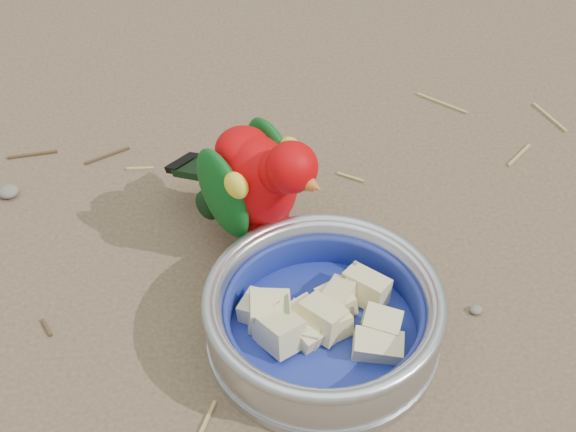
{
  "coord_description": "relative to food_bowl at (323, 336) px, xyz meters",
  "views": [
    {
      "loc": [
        -0.09,
        -0.4,
        0.63
      ],
      "look_at": [
        -0.05,
        0.17,
        0.08
      ],
      "focal_mm": 55.0,
      "sensor_mm": 36.0,
      "label": 1
    }
  ],
  "objects": [
    {
      "name": "fruit_wedges",
      "position": [
        -0.0,
        0.0,
        0.02
      ],
      "size": [
        0.13,
        0.13,
        0.03
      ],
      "primitive_type": null,
      "color": "beige",
      "rests_on": "food_bowl"
    },
    {
      "name": "ground_debris",
      "position": [
        -0.01,
        -0.01,
        -0.01
      ],
      "size": [
        0.9,
        0.8,
        0.01
      ],
      "primitive_type": null,
      "color": "tan",
      "rests_on": "ground"
    },
    {
      "name": "lory_parrot",
      "position": [
        -0.05,
        0.12,
        0.07
      ],
      "size": [
        0.19,
        0.19,
        0.15
      ],
      "primitive_type": null,
      "rotation": [
        0.0,
        0.0,
        -2.4
      ],
      "color": "#BA0306",
      "rests_on": "ground"
    },
    {
      "name": "food_bowl",
      "position": [
        0.0,
        0.0,
        0.0
      ],
      "size": [
        0.21,
        0.21,
        0.02
      ],
      "primitive_type": "cylinder",
      "color": "#B2B2BA",
      "rests_on": "ground"
    },
    {
      "name": "bowl_wall",
      "position": [
        0.0,
        0.0,
        0.03
      ],
      "size": [
        0.21,
        0.21,
        0.04
      ],
      "primitive_type": null,
      "color": "#B2B2BA",
      "rests_on": "food_bowl"
    },
    {
      "name": "ground",
      "position": [
        0.03,
        -0.09,
        -0.01
      ],
      "size": [
        60.0,
        60.0,
        0.0
      ],
      "primitive_type": "plane",
      "color": "brown"
    }
  ]
}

